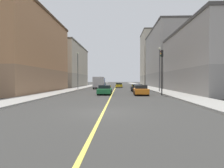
# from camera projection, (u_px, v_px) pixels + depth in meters

# --- Properties ---
(ground_plane) EXTENTS (400.00, 400.00, 0.00)m
(ground_plane) POSITION_uv_depth(u_px,v_px,m) (103.00, 112.00, 12.22)
(ground_plane) COLOR #363532
(ground_plane) RESTS_ON ground
(sidewalk_left) EXTENTS (3.39, 168.00, 0.15)m
(sidewalk_left) POSITION_uv_depth(u_px,v_px,m) (144.00, 86.00, 60.85)
(sidewalk_left) COLOR #9E9B93
(sidewalk_left) RESTS_ON ground
(sidewalk_right) EXTENTS (3.39, 168.00, 0.15)m
(sidewalk_right) POSITION_uv_depth(u_px,v_px,m) (88.00, 86.00, 61.50)
(sidewalk_right) COLOR #9E9B93
(sidewalk_right) RESTS_ON ground
(lane_center_stripe) EXTENTS (0.16, 154.00, 0.01)m
(lane_center_stripe) POSITION_uv_depth(u_px,v_px,m) (116.00, 86.00, 61.18)
(lane_center_stripe) COLOR #E5D14C
(lane_center_stripe) RESTS_ON ground
(building_left_near) EXTENTS (8.98, 21.40, 10.31)m
(building_left_near) POSITION_uv_depth(u_px,v_px,m) (206.00, 60.00, 30.78)
(building_left_near) COLOR gray
(building_left_near) RESTS_ON ground
(building_left_mid) EXTENTS (8.98, 25.34, 16.72)m
(building_left_mid) POSITION_uv_depth(u_px,v_px,m) (166.00, 59.00, 56.63)
(building_left_mid) COLOR gray
(building_left_mid) RESTS_ON ground
(building_left_far) EXTENTS (8.98, 15.37, 21.73)m
(building_left_far) POSITION_uv_depth(u_px,v_px,m) (153.00, 59.00, 79.86)
(building_left_far) COLOR #9D9688
(building_left_far) RESTS_ON ground
(building_right_corner) EXTENTS (8.98, 22.21, 13.22)m
(building_right_corner) POSITION_uv_depth(u_px,v_px,m) (25.00, 53.00, 32.41)
(building_right_corner) COLOR #8F6B4F
(building_right_corner) RESTS_ON ground
(building_right_midblock) EXTENTS (8.98, 23.84, 12.55)m
(building_right_midblock) POSITION_uv_depth(u_px,v_px,m) (67.00, 66.00, 59.11)
(building_right_midblock) COLOR #9D9688
(building_right_midblock) RESTS_ON ground
(traffic_light_left_near) EXTENTS (0.40, 0.32, 6.04)m
(traffic_light_left_near) POSITION_uv_depth(u_px,v_px,m) (162.00, 66.00, 25.80)
(traffic_light_left_near) COLOR #2D2D2D
(traffic_light_left_near) RESTS_ON ground
(street_lamp_left_near) EXTENTS (0.36, 0.36, 7.31)m
(street_lamp_left_near) POSITION_uv_depth(u_px,v_px,m) (159.00, 65.00, 32.14)
(street_lamp_left_near) COLOR #4C4C51
(street_lamp_left_near) RESTS_ON ground
(street_lamp_right_near) EXTENTS (0.36, 0.36, 7.75)m
(street_lamp_right_near) POSITION_uv_depth(u_px,v_px,m) (78.00, 67.00, 40.86)
(street_lamp_right_near) COLOR #4C4C51
(street_lamp_right_near) RESTS_ON ground
(car_black) EXTENTS (2.01, 4.22, 1.32)m
(car_black) POSITION_uv_depth(u_px,v_px,m) (137.00, 88.00, 33.99)
(car_black) COLOR black
(car_black) RESTS_ON ground
(car_yellow) EXTENTS (1.93, 4.22, 1.30)m
(car_yellow) POSITION_uv_depth(u_px,v_px,m) (119.00, 85.00, 52.88)
(car_yellow) COLOR gold
(car_yellow) RESTS_ON ground
(car_green) EXTENTS (1.92, 4.58, 1.32)m
(car_green) POSITION_uv_depth(u_px,v_px,m) (105.00, 90.00, 27.42)
(car_green) COLOR #1E6B38
(car_green) RESTS_ON ground
(car_teal) EXTENTS (1.99, 4.54, 1.31)m
(car_teal) POSITION_uv_depth(u_px,v_px,m) (103.00, 84.00, 62.52)
(car_teal) COLOR #196670
(car_teal) RESTS_ON ground
(car_orange) EXTENTS (1.95, 4.15, 1.36)m
(car_orange) POSITION_uv_depth(u_px,v_px,m) (141.00, 90.00, 26.40)
(car_orange) COLOR orange
(car_orange) RESTS_ON ground
(box_truck) EXTENTS (2.35, 7.19, 2.76)m
(box_truck) POSITION_uv_depth(u_px,v_px,m) (99.00, 82.00, 45.97)
(box_truck) COLOR navy
(box_truck) RESTS_ON ground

